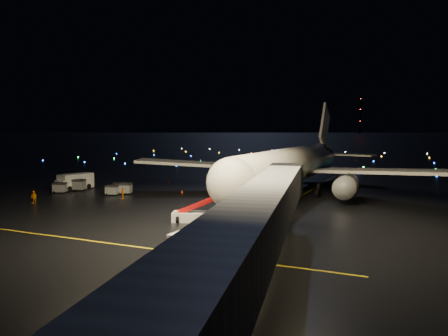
{
  "coord_description": "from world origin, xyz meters",
  "views": [
    {
      "loc": [
        27.63,
        -40.94,
        10.3
      ],
      "look_at": [
        4.43,
        12.0,
        5.0
      ],
      "focal_mm": 35.0,
      "sensor_mm": 36.0,
      "label": 1
    }
  ],
  "objects_px": {
    "crew_b": "(34,197)",
    "baggage_cart_2": "(125,189)",
    "crew_c": "(123,193)",
    "service_truck": "(76,181)",
    "airliner": "(297,145)",
    "baggage_cart_0": "(119,188)",
    "baggage_cart_1": "(112,190)",
    "baggage_cart_3": "(60,188)",
    "baggage_cart_4": "(78,185)",
    "belt_loader": "(195,206)",
    "pushback_tug": "(197,240)"
  },
  "relations": [
    {
      "from": "crew_b",
      "to": "baggage_cart_2",
      "type": "height_order",
      "value": "crew_b"
    },
    {
      "from": "baggage_cart_2",
      "to": "crew_c",
      "type": "bearing_deg",
      "value": -72.82
    },
    {
      "from": "service_truck",
      "to": "airliner",
      "type": "bearing_deg",
      "value": 26.27
    },
    {
      "from": "baggage_cart_0",
      "to": "baggage_cart_1",
      "type": "xyz_separation_m",
      "value": [
        0.57,
        -2.45,
        -0.01
      ]
    },
    {
      "from": "crew_b",
      "to": "crew_c",
      "type": "height_order",
      "value": "crew_b"
    },
    {
      "from": "baggage_cart_2",
      "to": "baggage_cart_3",
      "type": "bearing_deg",
      "value": -178.58
    },
    {
      "from": "crew_b",
      "to": "baggage_cart_4",
      "type": "xyz_separation_m",
      "value": [
        -3.21,
        12.03,
        0.08
      ]
    },
    {
      "from": "airliner",
      "to": "baggage_cart_1",
      "type": "bearing_deg",
      "value": -153.02
    },
    {
      "from": "crew_b",
      "to": "baggage_cart_2",
      "type": "distance_m",
      "value": 13.55
    },
    {
      "from": "baggage_cart_1",
      "to": "baggage_cart_0",
      "type": "bearing_deg",
      "value": 84.03
    },
    {
      "from": "airliner",
      "to": "baggage_cart_4",
      "type": "xyz_separation_m",
      "value": [
        -33.9,
        -11.13,
        -6.72
      ]
    },
    {
      "from": "baggage_cart_3",
      "to": "baggage_cart_1",
      "type": "bearing_deg",
      "value": -15.15
    },
    {
      "from": "airliner",
      "to": "crew_c",
      "type": "relative_size",
      "value": 33.39
    },
    {
      "from": "crew_b",
      "to": "baggage_cart_3",
      "type": "bearing_deg",
      "value": 107.77
    },
    {
      "from": "belt_loader",
      "to": "pushback_tug",
      "type": "bearing_deg",
      "value": -80.31
    },
    {
      "from": "baggage_cart_0",
      "to": "baggage_cart_1",
      "type": "bearing_deg",
      "value": -60.48
    },
    {
      "from": "baggage_cart_0",
      "to": "baggage_cart_4",
      "type": "xyz_separation_m",
      "value": [
        -7.7,
        -0.78,
        0.17
      ]
    },
    {
      "from": "crew_b",
      "to": "baggage_cart_2",
      "type": "xyz_separation_m",
      "value": [
        6.17,
        12.06,
        -0.01
      ]
    },
    {
      "from": "pushback_tug",
      "to": "baggage_cart_0",
      "type": "bearing_deg",
      "value": 142.62
    },
    {
      "from": "service_truck",
      "to": "baggage_cart_0",
      "type": "relative_size",
      "value": 4.0
    },
    {
      "from": "baggage_cart_3",
      "to": "crew_b",
      "type": "bearing_deg",
      "value": -90.12
    },
    {
      "from": "belt_loader",
      "to": "baggage_cart_4",
      "type": "distance_m",
      "value": 31.82
    },
    {
      "from": "baggage_cart_2",
      "to": "baggage_cart_3",
      "type": "relative_size",
      "value": 1.04
    },
    {
      "from": "service_truck",
      "to": "baggage_cart_2",
      "type": "xyz_separation_m",
      "value": [
        10.66,
        -0.97,
        -0.48
      ]
    },
    {
      "from": "pushback_tug",
      "to": "belt_loader",
      "type": "height_order",
      "value": "belt_loader"
    },
    {
      "from": "crew_b",
      "to": "baggage_cart_0",
      "type": "relative_size",
      "value": 0.96
    },
    {
      "from": "crew_c",
      "to": "pushback_tug",
      "type": "bearing_deg",
      "value": 11.83
    },
    {
      "from": "crew_b",
      "to": "service_truck",
      "type": "bearing_deg",
      "value": 102.48
    },
    {
      "from": "pushback_tug",
      "to": "crew_c",
      "type": "distance_m",
      "value": 30.12
    },
    {
      "from": "pushback_tug",
      "to": "baggage_cart_0",
      "type": "xyz_separation_m",
      "value": [
        -26.79,
        24.91,
        -0.28
      ]
    },
    {
      "from": "service_truck",
      "to": "baggage_cart_3",
      "type": "relative_size",
      "value": 3.74
    },
    {
      "from": "baggage_cart_0",
      "to": "airliner",
      "type": "bearing_deg",
      "value": 37.93
    },
    {
      "from": "crew_c",
      "to": "baggage_cart_3",
      "type": "bearing_deg",
      "value": -130.34
    },
    {
      "from": "pushback_tug",
      "to": "baggage_cart_2",
      "type": "height_order",
      "value": "pushback_tug"
    },
    {
      "from": "pushback_tug",
      "to": "belt_loader",
      "type": "bearing_deg",
      "value": 123.8
    },
    {
      "from": "airliner",
      "to": "crew_b",
      "type": "distance_m",
      "value": 39.04
    },
    {
      "from": "airliner",
      "to": "service_truck",
      "type": "relative_size",
      "value": 7.42
    },
    {
      "from": "baggage_cart_2",
      "to": "baggage_cart_3",
      "type": "distance_m",
      "value": 10.67
    },
    {
      "from": "service_truck",
      "to": "baggage_cart_2",
      "type": "relative_size",
      "value": 3.59
    },
    {
      "from": "baggage_cart_0",
      "to": "baggage_cart_2",
      "type": "bearing_deg",
      "value": -7.51
    },
    {
      "from": "airliner",
      "to": "crew_b",
      "type": "bearing_deg",
      "value": -142.51
    },
    {
      "from": "pushback_tug",
      "to": "service_truck",
      "type": "xyz_separation_m",
      "value": [
        -35.76,
        25.13,
        0.29
      ]
    },
    {
      "from": "belt_loader",
      "to": "baggage_cart_1",
      "type": "distance_m",
      "value": 23.72
    },
    {
      "from": "crew_c",
      "to": "airliner",
      "type": "bearing_deg",
      "value": 88.44
    },
    {
      "from": "pushback_tug",
      "to": "baggage_cart_1",
      "type": "distance_m",
      "value": 34.52
    },
    {
      "from": "crew_c",
      "to": "baggage_cart_0",
      "type": "distance_m",
      "value": 6.5
    },
    {
      "from": "crew_c",
      "to": "baggage_cart_1",
      "type": "bearing_deg",
      "value": -158.57
    },
    {
      "from": "service_truck",
      "to": "baggage_cart_4",
      "type": "relative_size",
      "value": 3.27
    },
    {
      "from": "pushback_tug",
      "to": "crew_b",
      "type": "distance_m",
      "value": 33.53
    },
    {
      "from": "baggage_cart_2",
      "to": "baggage_cart_3",
      "type": "height_order",
      "value": "baggage_cart_2"
    }
  ]
}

